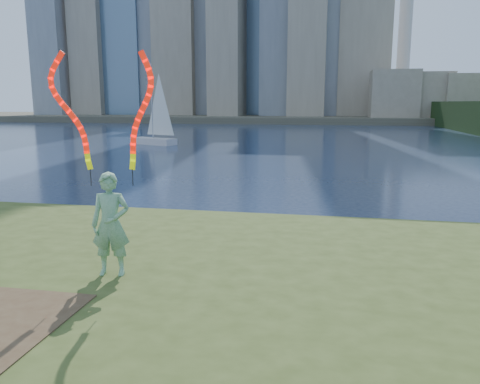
# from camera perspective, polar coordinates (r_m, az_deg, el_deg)

# --- Properties ---
(ground) EXTENTS (320.00, 320.00, 0.00)m
(ground) POSITION_cam_1_polar(r_m,az_deg,el_deg) (9.47, -8.56, -13.12)
(ground) COLOR #1A2843
(ground) RESTS_ON ground
(grassy_knoll) EXTENTS (20.00, 18.00, 0.80)m
(grassy_knoll) POSITION_cam_1_polar(r_m,az_deg,el_deg) (7.43, -14.78, -17.57)
(grassy_knoll) COLOR #39481A
(grassy_knoll) RESTS_ON ground
(far_shore) EXTENTS (320.00, 40.00, 1.20)m
(far_shore) POSITION_cam_1_polar(r_m,az_deg,el_deg) (103.24, 9.34, 8.91)
(far_shore) COLOR #4C4738
(far_shore) RESTS_ON ground
(woman_with_ribbons) EXTENTS (2.11, 0.60, 4.20)m
(woman_with_ribbons) POSITION_cam_1_polar(r_m,az_deg,el_deg) (8.47, -15.56, -0.70)
(woman_with_ribbons) COLOR #176826
(woman_with_ribbons) RESTS_ON grassy_knoll
(sailboat) EXTENTS (4.80, 3.12, 7.39)m
(sailboat) POSITION_cam_1_polar(r_m,az_deg,el_deg) (44.19, -10.32, 7.35)
(sailboat) COLOR silver
(sailboat) RESTS_ON ground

